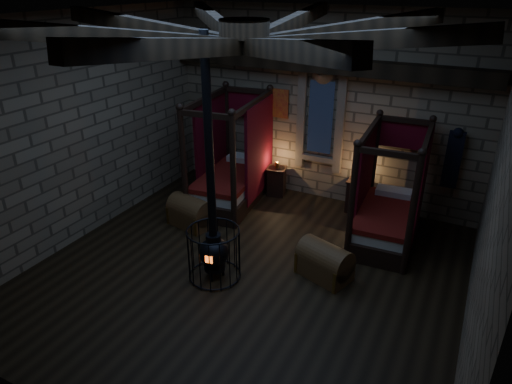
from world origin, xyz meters
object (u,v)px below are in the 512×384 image
at_px(bed_right, 387,213).
at_px(trunk_left, 190,213).
at_px(stove, 214,248).
at_px(trunk_right, 325,262).
at_px(bed_left, 232,177).

height_order(bed_right, trunk_left, bed_right).
bearing_deg(trunk_left, stove, -31.75).
height_order(trunk_left, trunk_right, trunk_right).
height_order(bed_left, trunk_left, bed_left).
bearing_deg(bed_right, trunk_left, -163.55).
distance_m(bed_right, stove, 3.50).
relative_size(bed_right, trunk_right, 2.17).
height_order(bed_left, trunk_right, bed_left).
distance_m(trunk_left, trunk_right, 3.10).
xyz_separation_m(trunk_left, trunk_right, (3.07, -0.45, 0.00)).
height_order(bed_left, bed_right, bed_left).
xyz_separation_m(bed_right, stove, (-2.31, -2.64, 0.04)).
relative_size(bed_right, stove, 0.54).
relative_size(bed_left, stove, 0.60).
relative_size(bed_left, trunk_left, 2.48).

